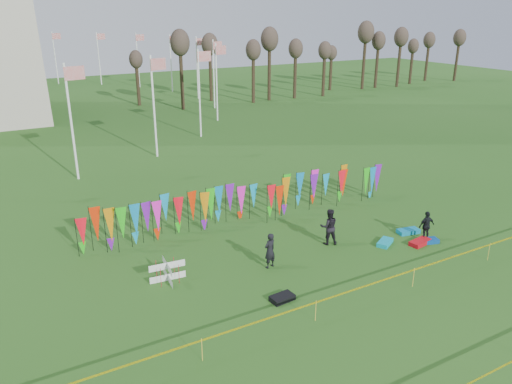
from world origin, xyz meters
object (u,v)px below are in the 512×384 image
person_right (426,226)px  kite_bag_red (420,242)px  person_left (270,251)px  kite_bag_teal (408,231)px  kite_bag_blue (429,241)px  box_kite (168,272)px  kite_bag_black (282,298)px  person_mid (329,227)px  kite_bag_turquoise (385,243)px

person_right → kite_bag_red: 0.97m
person_left → kite_bag_teal: 8.44m
kite_bag_blue → kite_bag_teal: size_ratio=0.83×
kite_bag_teal → box_kite: bearing=173.1°
kite_bag_blue → kite_bag_black: kite_bag_black is taller
person_mid → person_left: bearing=33.1°
box_kite → kite_bag_blue: box_kite is taller
person_mid → box_kite: bearing=20.1°
person_mid → kite_bag_turquoise: person_mid is taller
kite_bag_black → kite_bag_turquoise: bearing=14.0°
kite_bag_red → kite_bag_black: bearing=-173.8°
box_kite → person_left: person_left is taller
kite_bag_turquoise → kite_bag_red: 1.80m
kite_bag_red → kite_bag_teal: (0.47, 1.28, -0.00)m
person_mid → person_right: 5.14m
person_right → kite_bag_blue: bearing=80.6°
person_left → kite_bag_red: person_left is taller
person_left → person_mid: size_ratio=0.91×
kite_bag_blue → kite_bag_red: kite_bag_red is taller
kite_bag_red → kite_bag_teal: size_ratio=1.05×
kite_bag_blue → kite_bag_teal: kite_bag_teal is taller
kite_bag_teal → kite_bag_turquoise: bearing=-168.4°
person_left → kite_bag_blue: (8.46, -1.77, -0.76)m
person_mid → kite_bag_teal: bearing=-170.2°
kite_bag_red → kite_bag_teal: same height
person_mid → kite_bag_black: person_mid is taller
box_kite → kite_bag_turquoise: bearing=-10.3°
kite_bag_blue → kite_bag_red: (-0.54, 0.07, 0.01)m
kite_bag_turquoise → kite_bag_blue: 2.31m
kite_bag_turquoise → kite_bag_teal: (2.05, 0.42, 0.00)m
person_mid → person_right: person_mid is taller
person_mid → kite_bag_teal: size_ratio=1.62×
person_left → kite_bag_turquoise: 6.45m
box_kite → person_right: (13.12, -2.56, 0.33)m
box_kite → kite_bag_turquoise: 11.08m
box_kite → person_mid: person_mid is taller
person_left → kite_bag_black: size_ratio=1.74×
kite_bag_red → person_mid: bearing=149.6°
kite_bag_turquoise → kite_bag_black: bearing=-166.0°
kite_bag_turquoise → kite_bag_blue: size_ratio=1.11×
box_kite → person_right: 13.37m
person_right → kite_bag_black: size_ratio=1.59×
person_mid → kite_bag_blue: (4.58, -2.44, -0.85)m
box_kite → person_mid: bearing=-3.2°
kite_bag_blue → kite_bag_black: (-9.46, -0.91, 0.01)m
person_left → person_right: person_left is taller
box_kite → person_mid: size_ratio=0.48×
person_right → kite_bag_teal: size_ratio=1.35×
person_left → kite_bag_red: 8.14m
person_mid → kite_bag_turquoise: size_ratio=1.76×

